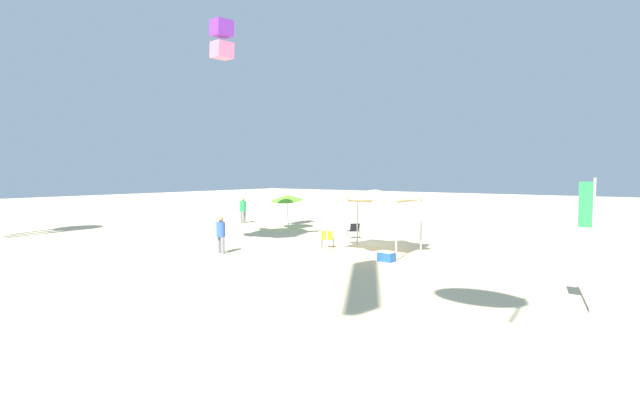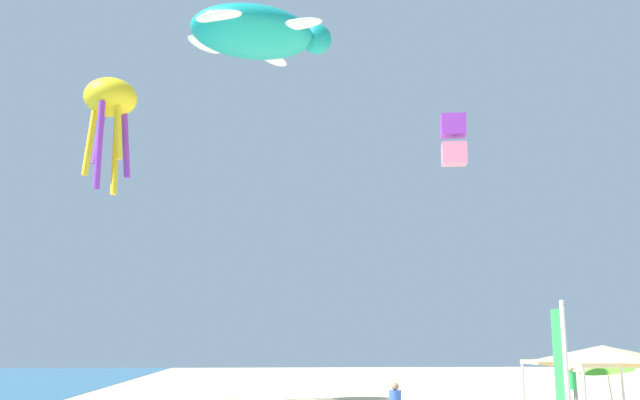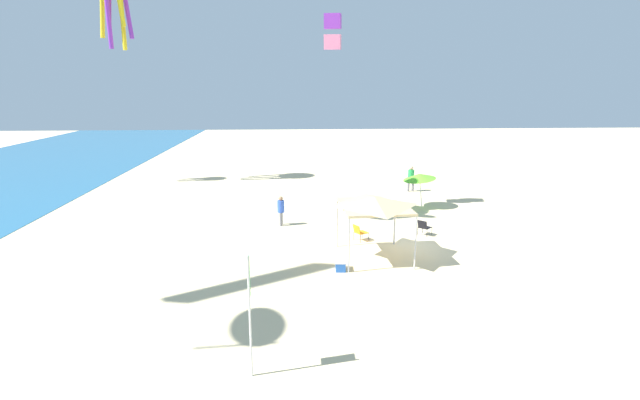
# 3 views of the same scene
# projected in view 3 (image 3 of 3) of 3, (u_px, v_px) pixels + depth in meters

# --- Properties ---
(ground) EXTENTS (120.00, 120.00, 0.10)m
(ground) POSITION_uv_depth(u_px,v_px,m) (410.00, 246.00, 22.65)
(ground) COLOR beige
(canopy_tent) EXTENTS (3.40, 2.99, 2.73)m
(canopy_tent) POSITION_uv_depth(u_px,v_px,m) (374.00, 202.00, 20.41)
(canopy_tent) COLOR #B7B7BC
(canopy_tent) RESTS_ON ground
(beach_umbrella) EXTENTS (2.00, 2.01, 2.27)m
(beach_umbrella) POSITION_uv_depth(u_px,v_px,m) (419.00, 177.00, 29.09)
(beach_umbrella) COLOR silver
(beach_umbrella) RESTS_ON ground
(folding_chair_near_cooler) EXTENTS (0.81, 0.80, 0.82)m
(folding_chair_near_cooler) POSITION_uv_depth(u_px,v_px,m) (424.00, 226.00, 23.90)
(folding_chair_near_cooler) COLOR black
(folding_chair_near_cooler) RESTS_ON ground
(folding_chair_facing_ocean) EXTENTS (0.76, 0.80, 0.82)m
(folding_chair_facing_ocean) POSITION_uv_depth(u_px,v_px,m) (359.00, 231.00, 23.10)
(folding_chair_facing_ocean) COLOR black
(folding_chair_facing_ocean) RESTS_ON ground
(cooler_box) EXTENTS (0.64, 0.45, 0.40)m
(cooler_box) POSITION_uv_depth(u_px,v_px,m) (340.00, 265.00, 19.50)
(cooler_box) COLOR blue
(cooler_box) RESTS_ON ground
(banner_flag) EXTENTS (0.36, 0.06, 3.31)m
(banner_flag) POSITION_uv_depth(u_px,v_px,m) (250.00, 304.00, 12.05)
(banner_flag) COLOR silver
(banner_flag) RESTS_ON ground
(person_kite_handler) EXTENTS (0.43, 0.48, 1.81)m
(person_kite_handler) POSITION_uv_depth(u_px,v_px,m) (411.00, 177.00, 33.69)
(person_kite_handler) COLOR slate
(person_kite_handler) RESTS_ON ground
(person_beachcomber) EXTENTS (0.42, 0.38, 1.60)m
(person_beachcomber) POSITION_uv_depth(u_px,v_px,m) (281.00, 208.00, 25.56)
(person_beachcomber) COLOR slate
(person_beachcomber) RESTS_ON ground
(kite_box_purple) EXTENTS (1.10, 1.06, 1.96)m
(kite_box_purple) POSITION_uv_depth(u_px,v_px,m) (333.00, 32.00, 26.56)
(kite_box_purple) COLOR purple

